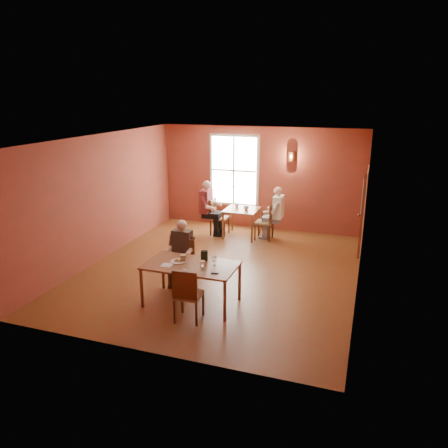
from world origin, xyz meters
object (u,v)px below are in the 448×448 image
(main_table, at_px, (191,284))
(chair_diner_maroon, at_px, (220,217))
(chair_diner_main, at_px, (181,264))
(diner_maroon, at_px, (219,209))
(chair_empty, at_px, (189,294))
(chair_diner_white, at_px, (264,221))
(diner_white, at_px, (265,214))
(diner_main, at_px, (181,257))
(second_table, at_px, (242,223))

(main_table, height_order, chair_diner_maroon, chair_diner_maroon)
(chair_diner_main, xyz_separation_m, diner_maroon, (-0.45, 3.60, 0.26))
(chair_empty, bearing_deg, diner_maroon, 98.47)
(chair_diner_white, xyz_separation_m, diner_white, (0.03, 0.00, 0.21))
(diner_main, distance_m, second_table, 3.65)
(diner_main, relative_size, chair_diner_white, 1.32)
(main_table, bearing_deg, diner_maroon, 102.59)
(chair_diner_main, xyz_separation_m, chair_diner_white, (0.88, 3.60, 0.01))
(second_table, relative_size, chair_diner_white, 0.90)
(chair_diner_maroon, bearing_deg, main_table, 12.20)
(chair_diner_main, height_order, chair_diner_maroon, chair_diner_maroon)
(diner_main, relative_size, chair_empty, 1.32)
(diner_white, bearing_deg, second_table, 90.00)
(chair_empty, height_order, second_table, chair_empty)
(chair_diner_white, relative_size, diner_maroon, 0.67)
(second_table, distance_m, chair_diner_white, 0.66)
(diner_main, height_order, diner_white, diner_white)
(second_table, bearing_deg, chair_diner_maroon, 180.00)
(diner_main, bearing_deg, chair_diner_maroon, -83.42)
(main_table, relative_size, diner_main, 1.30)
(chair_empty, bearing_deg, chair_diner_white, 82.95)
(second_table, xyz_separation_m, chair_diner_white, (0.65, 0.00, 0.10))
(diner_main, xyz_separation_m, diner_maroon, (-0.45, 3.63, 0.09))
(second_table, relative_size, chair_diner_maroon, 0.88)
(diner_maroon, bearing_deg, main_table, 12.59)
(chair_diner_main, height_order, chair_diner_white, chair_diner_white)
(diner_white, bearing_deg, chair_diner_main, 165.80)
(main_table, height_order, diner_main, diner_main)
(chair_diner_main, relative_size, chair_diner_white, 0.98)
(diner_white, height_order, chair_diner_maroon, diner_white)
(diner_main, height_order, diner_maroon, diner_maroon)
(second_table, bearing_deg, chair_empty, -84.49)
(chair_empty, bearing_deg, chair_diner_main, 114.63)
(diner_main, bearing_deg, main_table, 128.88)
(chair_diner_maroon, distance_m, diner_maroon, 0.24)
(chair_empty, xyz_separation_m, diner_white, (0.21, 4.83, 0.21))
(main_table, distance_m, diner_main, 0.84)
(chair_diner_main, distance_m, second_table, 3.61)
(chair_diner_maroon, bearing_deg, diner_white, 90.00)
(second_table, bearing_deg, diner_maroon, 180.00)
(chair_diner_white, relative_size, chair_diner_maroon, 0.98)
(chair_empty, bearing_deg, diner_main, 115.24)
(diner_main, height_order, chair_diner_maroon, diner_main)
(chair_diner_white, bearing_deg, main_table, 174.88)
(chair_diner_main, xyz_separation_m, second_table, (0.23, 3.60, -0.09))
(diner_main, distance_m, diner_maroon, 3.66)
(second_table, relative_size, diner_white, 0.64)
(chair_diner_white, bearing_deg, second_table, 90.00)
(main_table, bearing_deg, chair_diner_main, 127.57)
(main_table, xyz_separation_m, diner_maroon, (-0.95, 4.25, 0.35))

